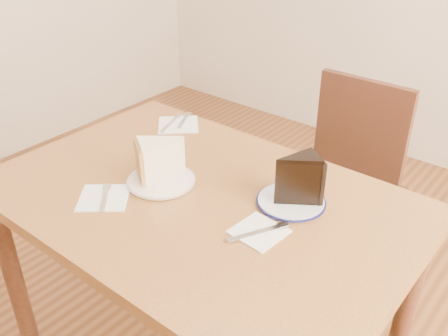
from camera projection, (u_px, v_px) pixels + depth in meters
table at (199, 223)px, 1.46m from camera, size 1.20×0.80×0.75m
chair_far at (338, 186)px, 1.93m from camera, size 0.44×0.44×0.89m
plate_cream at (161, 181)px, 1.47m from camera, size 0.19×0.19×0.01m
plate_navy at (291, 201)px, 1.37m from camera, size 0.18×0.18×0.01m
carrot_cake at (163, 159)px, 1.46m from camera, size 0.15×0.16×0.11m
chocolate_cake at (295, 181)px, 1.33m from camera, size 0.13×0.14×0.13m
napkin_cream at (104, 198)px, 1.40m from camera, size 0.19×0.19×0.00m
napkin_navy at (259, 232)px, 1.26m from camera, size 0.13×0.13×0.00m
napkin_spare at (178, 125)px, 1.81m from camera, size 0.20×0.20×0.00m
fork_cream at (105, 198)px, 1.39m from camera, size 0.11×0.11×0.00m
knife_navy at (258, 232)px, 1.25m from camera, size 0.09×0.16×0.00m
fork_spare at (184, 120)px, 1.83m from camera, size 0.08×0.13×0.00m
knife_spare at (171, 123)px, 1.81m from camera, size 0.07×0.16×0.00m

